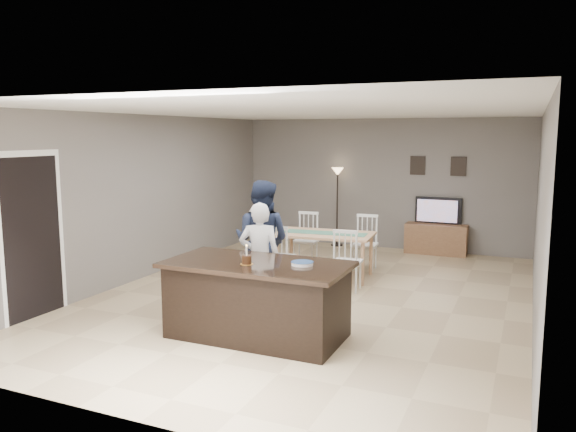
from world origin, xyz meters
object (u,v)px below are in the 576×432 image
at_px(kitchen_island, 257,299).
at_px(floor_lamp, 337,185).
at_px(woman, 260,258).
at_px(plate_stack, 302,263).
at_px(tv_console, 436,239).
at_px(dining_table, 325,241).
at_px(man, 262,241).
at_px(television, 438,211).
at_px(birthday_cake, 247,260).

height_order(kitchen_island, floor_lamp, floor_lamp).
xyz_separation_m(woman, plate_stack, (0.91, -0.73, 0.17)).
relative_size(tv_console, plate_stack, 4.67).
xyz_separation_m(woman, dining_table, (0.14, 2.16, -0.13)).
relative_size(woman, man, 0.86).
xyz_separation_m(plate_stack, floor_lamp, (-1.43, 5.51, 0.38)).
distance_m(kitchen_island, plate_stack, 0.71).
distance_m(kitchen_island, dining_table, 2.99).
height_order(tv_console, man, man).
bearing_deg(dining_table, television, 56.97).
bearing_deg(birthday_cake, tv_console, 77.47).
distance_m(kitchen_island, birthday_cake, 0.52).
bearing_deg(woman, television, -128.76).
xyz_separation_m(woman, floor_lamp, (-0.52, 4.78, 0.55)).
distance_m(man, plate_stack, 1.71).
bearing_deg(floor_lamp, man, -86.14).
xyz_separation_m(kitchen_island, tv_console, (1.20, 5.57, -0.15)).
bearing_deg(tv_console, kitchen_island, -102.16).
bearing_deg(woman, birthday_cake, 87.17).
xyz_separation_m(tv_console, birthday_cake, (-1.27, -5.70, 0.65)).
bearing_deg(floor_lamp, woman, -83.81).
height_order(kitchen_island, birthday_cake, birthday_cake).
relative_size(woman, floor_lamp, 0.89).
xyz_separation_m(kitchen_island, woman, (-0.37, 0.81, 0.29)).
bearing_deg(plate_stack, birthday_cake, -160.54).
bearing_deg(woman, plate_stack, 120.41).
bearing_deg(birthday_cake, kitchen_island, 62.88).
distance_m(television, plate_stack, 5.60).
bearing_deg(man, dining_table, -103.21).
bearing_deg(kitchen_island, television, 77.99).
height_order(tv_console, television, television).
bearing_deg(tv_console, man, -113.15).
bearing_deg(tv_console, birthday_cake, -102.53).
distance_m(tv_console, man, 4.62).
relative_size(man, plate_stack, 6.77).
bearing_deg(kitchen_island, woman, 114.59).
height_order(kitchen_island, dining_table, dining_table).
bearing_deg(man, floor_lamp, -86.30).
xyz_separation_m(dining_table, floor_lamp, (-0.66, 2.62, 0.68)).
distance_m(plate_stack, dining_table, 3.01).
distance_m(tv_console, birthday_cake, 5.88).
height_order(television, plate_stack, television).
bearing_deg(birthday_cake, woman, 107.88).
xyz_separation_m(tv_console, television, (0.00, 0.07, 0.56)).
bearing_deg(television, man, 67.19).
height_order(tv_console, plate_stack, plate_stack).
relative_size(birthday_cake, floor_lamp, 0.14).
bearing_deg(television, woman, 71.95).
height_order(woman, man, man).
bearing_deg(kitchen_island, dining_table, 94.39).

